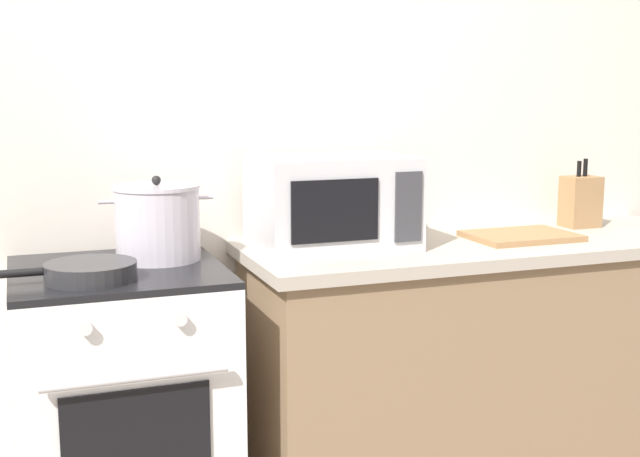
{
  "coord_description": "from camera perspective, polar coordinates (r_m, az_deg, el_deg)",
  "views": [
    {
      "loc": [
        -0.61,
        -1.8,
        1.44
      ],
      "look_at": [
        0.28,
        0.6,
        1.0
      ],
      "focal_mm": 46.5,
      "sensor_mm": 36.0,
      "label": 1
    }
  ],
  "objects": [
    {
      "name": "lower_cabinet_right",
      "position": [
        3.02,
        11.2,
        -9.77
      ],
      "size": [
        1.64,
        0.56,
        0.88
      ],
      "primitive_type": "cube",
      "color": "#8C7051",
      "rests_on": "ground_plane"
    },
    {
      "name": "stock_pot",
      "position": [
        2.54,
        -11.11,
        0.42
      ],
      "size": [
        0.34,
        0.26,
        0.26
      ],
      "color": "silver",
      "rests_on": "stove"
    },
    {
      "name": "microwave",
      "position": [
        2.68,
        0.83,
        1.82
      ],
      "size": [
        0.5,
        0.37,
        0.3
      ],
      "color": "silver",
      "rests_on": "countertop_right"
    },
    {
      "name": "knife_block",
      "position": [
        3.25,
        17.49,
        1.8
      ],
      "size": [
        0.13,
        0.1,
        0.26
      ],
      "color": "#997047",
      "rests_on": "countertop_right"
    },
    {
      "name": "countertop_right",
      "position": [
        2.9,
        11.5,
        -1.17
      ],
      "size": [
        1.7,
        0.6,
        0.04
      ],
      "primitive_type": "cube",
      "color": "#ADA393",
      "rests_on": "lower_cabinet_right"
    },
    {
      "name": "cutting_board",
      "position": [
        2.94,
        13.67,
        -0.5
      ],
      "size": [
        0.36,
        0.26,
        0.02
      ],
      "primitive_type": "cube",
      "color": "#997047",
      "rests_on": "countertop_right"
    },
    {
      "name": "back_wall",
      "position": [
        2.92,
        -2.08,
        6.01
      ],
      "size": [
        4.4,
        0.1,
        2.5
      ],
      "primitive_type": "cube",
      "color": "silver",
      "rests_on": "ground_plane"
    },
    {
      "name": "stove",
      "position": [
        2.6,
        -13.35,
        -12.62
      ],
      "size": [
        0.6,
        0.64,
        0.92
      ],
      "color": "white",
      "rests_on": "ground_plane"
    },
    {
      "name": "frying_pan",
      "position": [
        2.33,
        -15.66,
        -2.87
      ],
      "size": [
        0.45,
        0.25,
        0.05
      ],
      "color": "#28282B",
      "rests_on": "stove"
    }
  ]
}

